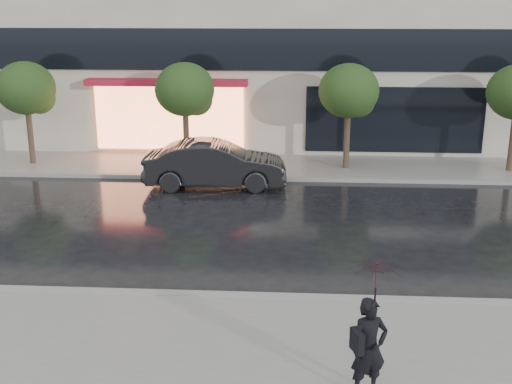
{
  "coord_description": "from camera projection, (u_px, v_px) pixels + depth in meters",
  "views": [
    {
      "loc": [
        1.09,
        -13.44,
        6.19
      ],
      "look_at": [
        0.1,
        2.4,
        1.4
      ],
      "focal_mm": 45.0,
      "sensor_mm": 36.0,
      "label": 1
    }
  ],
  "objects": [
    {
      "name": "parked_car",
      "position": [
        215.0,
        164.0,
        21.79
      ],
      "size": [
        4.9,
        1.95,
        1.59
      ],
      "primitive_type": "imported",
      "rotation": [
        0.0,
        0.0,
        1.63
      ],
      "color": "black",
      "rests_on": "ground"
    },
    {
      "name": "curb_near",
      "position": [
        241.0,
        297.0,
        13.72
      ],
      "size": [
        60.0,
        0.25,
        0.14
      ],
      "primitive_type": "cube",
      "color": "gray",
      "rests_on": "ground"
    },
    {
      "name": "pedestrian_with_umbrella",
      "position": [
        373.0,
        311.0,
        9.83
      ],
      "size": [
        1.14,
        1.15,
        2.3
      ],
      "rotation": [
        0.0,
        0.0,
        0.38
      ],
      "color": "black",
      "rests_on": "sidewalk_near"
    },
    {
      "name": "sidewalk_far",
      "position": [
        266.0,
        166.0,
        24.47
      ],
      "size": [
        60.0,
        3.5,
        0.12
      ],
      "primitive_type": "cube",
      "color": "slate",
      "rests_on": "ground"
    },
    {
      "name": "tree_mid_east",
      "position": [
        350.0,
        93.0,
        23.25
      ],
      "size": [
        2.2,
        2.2,
        3.99
      ],
      "color": "#33261C",
      "rests_on": "ground"
    },
    {
      "name": "sidewalk_near",
      "position": [
        231.0,
        353.0,
        11.57
      ],
      "size": [
        60.0,
        4.5,
        0.12
      ],
      "primitive_type": "cube",
      "color": "slate",
      "rests_on": "ground"
    },
    {
      "name": "tree_far_west",
      "position": [
        28.0,
        90.0,
        23.97
      ],
      "size": [
        2.2,
        2.2,
        3.99
      ],
      "color": "#33261C",
      "rests_on": "ground"
    },
    {
      "name": "curb_far",
      "position": [
        264.0,
        178.0,
        22.8
      ],
      "size": [
        60.0,
        0.25,
        0.14
      ],
      "primitive_type": "cube",
      "color": "gray",
      "rests_on": "ground"
    },
    {
      "name": "ground",
      "position": [
        245.0,
        280.0,
        14.69
      ],
      "size": [
        120.0,
        120.0,
        0.0
      ],
      "primitive_type": "plane",
      "color": "black",
      "rests_on": "ground"
    },
    {
      "name": "tree_mid_west",
      "position": [
        187.0,
        91.0,
        23.61
      ],
      "size": [
        2.2,
        2.2,
        3.99
      ],
      "color": "#33261C",
      "rests_on": "ground"
    }
  ]
}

